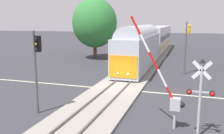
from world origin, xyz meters
name	(u,v)px	position (x,y,z in m)	size (l,w,h in m)	color
ground_plane	(117,89)	(0.00, 0.00, 0.00)	(220.00, 220.00, 0.00)	#333338
road_centre_stripe	(117,89)	(0.00, 0.00, 0.00)	(44.00, 0.20, 0.01)	beige
railway_track	(117,88)	(0.00, 0.00, 0.10)	(4.40, 80.00, 0.32)	gray
commuter_train	(151,41)	(0.00, 20.12, 2.78)	(3.04, 39.10, 5.16)	#B2B7C1
crossing_gate_near	(170,94)	(5.04, -6.76, 2.03)	(3.14, 0.40, 6.26)	#B7B7BC
crossing_signal_mast	(201,90)	(6.57, -7.43, 2.53)	(1.36, 0.44, 4.15)	#B2B2B7
traffic_signal_median	(37,59)	(-3.25, -7.03, 3.61)	(0.53, 0.38, 5.39)	#4C4C51
traffic_signal_far_side	(187,40)	(5.67, 8.39, 3.94)	(0.53, 0.38, 5.90)	#4C4C51
oak_behind_train	(95,23)	(-8.55, 16.54, 5.68)	(7.07, 7.07, 9.58)	#4C3828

